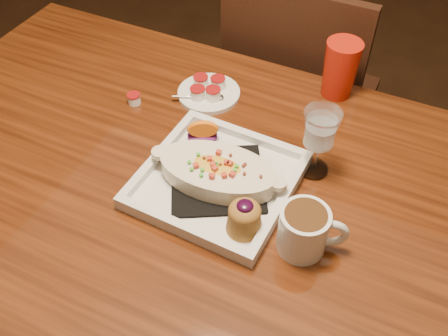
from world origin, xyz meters
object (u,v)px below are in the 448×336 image
at_px(chair_far, 297,99).
at_px(goblet, 320,132).
at_px(coffee_mug, 305,229).
at_px(red_tumbler, 340,69).
at_px(table, 205,213).
at_px(plate, 219,178).
at_px(saucer, 208,91).

relative_size(chair_far, goblet, 6.02).
distance_m(chair_far, coffee_mug, 0.78).
bearing_deg(goblet, red_tumbler, 96.93).
xyz_separation_m(coffee_mug, red_tumbler, (-0.08, 0.46, 0.02)).
xyz_separation_m(table, goblet, (0.19, 0.13, 0.20)).
height_order(chair_far, red_tumbler, chair_far).
height_order(plate, red_tumbler, red_tumbler).
xyz_separation_m(coffee_mug, saucer, (-0.35, 0.31, -0.04)).
height_order(goblet, red_tumbler, goblet).
relative_size(table, plate, 4.93).
xyz_separation_m(coffee_mug, goblet, (-0.04, 0.19, 0.06)).
bearing_deg(red_tumbler, saucer, -152.51).
bearing_deg(table, saucer, 115.10).
distance_m(plate, saucer, 0.30).
bearing_deg(goblet, saucer, 158.01).
height_order(table, red_tumbler, red_tumbler).
bearing_deg(saucer, table, -64.90).
distance_m(table, saucer, 0.30).
height_order(chair_far, coffee_mug, chair_far).
distance_m(chair_far, goblet, 0.64).
relative_size(coffee_mug, goblet, 0.80).
xyz_separation_m(plate, goblet, (0.15, 0.13, 0.08)).
height_order(plate, goblet, goblet).
bearing_deg(goblet, table, -144.81).
bearing_deg(red_tumbler, plate, -107.13).
bearing_deg(coffee_mug, table, 147.02).
xyz_separation_m(table, chair_far, (-0.00, 0.63, -0.15)).
height_order(goblet, saucer, goblet).
distance_m(chair_far, plate, 0.68).
xyz_separation_m(plate, saucer, (-0.15, 0.25, -0.02)).
bearing_deg(chair_far, saucer, 72.13).
bearing_deg(saucer, red_tumbler, 27.49).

